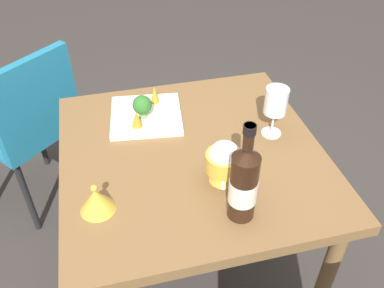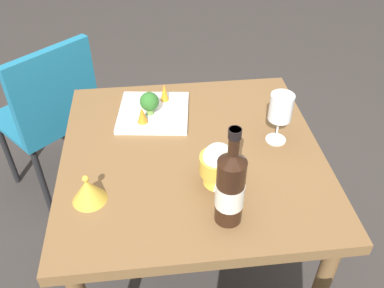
{
  "view_description": "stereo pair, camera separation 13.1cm",
  "coord_description": "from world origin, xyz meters",
  "px_view_note": "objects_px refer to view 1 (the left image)",
  "views": [
    {
      "loc": [
        -0.98,
        0.24,
        1.61
      ],
      "look_at": [
        0.0,
        0.0,
        0.77
      ],
      "focal_mm": 38.24,
      "sensor_mm": 36.0,
      "label": 1
    },
    {
      "loc": [
        -1.0,
        0.11,
        1.61
      ],
      "look_at": [
        0.0,
        0.0,
        0.77
      ],
      "focal_mm": 38.24,
      "sensor_mm": 36.0,
      "label": 2
    }
  ],
  "objects_px": {
    "chair_by_wall": "(31,120)",
    "broccoli_floret": "(142,105)",
    "wine_bottle": "(244,183)",
    "wine_glass": "(276,102)",
    "rice_bowl": "(224,161)",
    "carrot_garnish_left": "(137,119)",
    "carrot_garnish_right": "(155,94)",
    "rice_bowl_lid": "(96,200)",
    "serving_plate": "(146,115)"
  },
  "relations": [
    {
      "from": "rice_bowl_lid",
      "to": "broccoli_floret",
      "type": "relative_size",
      "value": 1.17
    },
    {
      "from": "carrot_garnish_right",
      "to": "wine_bottle",
      "type": "bearing_deg",
      "value": -166.66
    },
    {
      "from": "rice_bowl_lid",
      "to": "serving_plate",
      "type": "bearing_deg",
      "value": -26.39
    },
    {
      "from": "carrot_garnish_left",
      "to": "carrot_garnish_right",
      "type": "xyz_separation_m",
      "value": [
        0.13,
        -0.09,
        0.0
      ]
    },
    {
      "from": "carrot_garnish_left",
      "to": "broccoli_floret",
      "type": "bearing_deg",
      "value": -30.31
    },
    {
      "from": "wine_glass",
      "to": "carrot_garnish_left",
      "type": "distance_m",
      "value": 0.47
    },
    {
      "from": "rice_bowl_lid",
      "to": "broccoli_floret",
      "type": "height_order",
      "value": "broccoli_floret"
    },
    {
      "from": "rice_bowl",
      "to": "carrot_garnish_left",
      "type": "bearing_deg",
      "value": 35.0
    },
    {
      "from": "rice_bowl",
      "to": "serving_plate",
      "type": "distance_m",
      "value": 0.42
    },
    {
      "from": "broccoli_floret",
      "to": "chair_by_wall",
      "type": "bearing_deg",
      "value": 47.95
    },
    {
      "from": "wine_bottle",
      "to": "wine_glass",
      "type": "height_order",
      "value": "wine_bottle"
    },
    {
      "from": "chair_by_wall",
      "to": "broccoli_floret",
      "type": "bearing_deg",
      "value": -83.5
    },
    {
      "from": "wine_glass",
      "to": "carrot_garnish_right",
      "type": "relative_size",
      "value": 2.64
    },
    {
      "from": "wine_glass",
      "to": "carrot_garnish_right",
      "type": "bearing_deg",
      "value": 53.86
    },
    {
      "from": "wine_glass",
      "to": "rice_bowl_lid",
      "type": "relative_size",
      "value": 1.79
    },
    {
      "from": "chair_by_wall",
      "to": "serving_plate",
      "type": "bearing_deg",
      "value": -81.51
    },
    {
      "from": "wine_bottle",
      "to": "carrot_garnish_right",
      "type": "xyz_separation_m",
      "value": [
        0.58,
        0.14,
        -0.07
      ]
    },
    {
      "from": "broccoli_floret",
      "to": "carrot_garnish_right",
      "type": "bearing_deg",
      "value": -34.75
    },
    {
      "from": "chair_by_wall",
      "to": "broccoli_floret",
      "type": "height_order",
      "value": "chair_by_wall"
    },
    {
      "from": "broccoli_floret",
      "to": "rice_bowl_lid",
      "type": "bearing_deg",
      "value": 154.04
    },
    {
      "from": "chair_by_wall",
      "to": "carrot_garnish_right",
      "type": "height_order",
      "value": "chair_by_wall"
    },
    {
      "from": "chair_by_wall",
      "to": "carrot_garnish_left",
      "type": "height_order",
      "value": "chair_by_wall"
    },
    {
      "from": "wine_bottle",
      "to": "serving_plate",
      "type": "xyz_separation_m",
      "value": [
        0.51,
        0.18,
        -0.11
      ]
    },
    {
      "from": "wine_bottle",
      "to": "wine_glass",
      "type": "relative_size",
      "value": 1.71
    },
    {
      "from": "rice_bowl",
      "to": "broccoli_floret",
      "type": "distance_m",
      "value": 0.4
    },
    {
      "from": "serving_plate",
      "to": "broccoli_floret",
      "type": "distance_m",
      "value": 0.06
    },
    {
      "from": "wine_bottle",
      "to": "wine_glass",
      "type": "xyz_separation_m",
      "value": [
        0.31,
        -0.22,
        0.01
      ]
    },
    {
      "from": "rice_bowl",
      "to": "rice_bowl_lid",
      "type": "relative_size",
      "value": 1.42
    },
    {
      "from": "wine_glass",
      "to": "wine_bottle",
      "type": "bearing_deg",
      "value": 144.89
    },
    {
      "from": "serving_plate",
      "to": "carrot_garnish_right",
      "type": "relative_size",
      "value": 4.13
    },
    {
      "from": "rice_bowl_lid",
      "to": "rice_bowl",
      "type": "bearing_deg",
      "value": -85.7
    },
    {
      "from": "carrot_garnish_right",
      "to": "rice_bowl_lid",
      "type": "bearing_deg",
      "value": 152.36
    },
    {
      "from": "chair_by_wall",
      "to": "rice_bowl",
      "type": "distance_m",
      "value": 1.04
    },
    {
      "from": "rice_bowl",
      "to": "broccoli_floret",
      "type": "relative_size",
      "value": 1.65
    },
    {
      "from": "serving_plate",
      "to": "rice_bowl",
      "type": "bearing_deg",
      "value": -154.82
    },
    {
      "from": "wine_bottle",
      "to": "serving_plate",
      "type": "height_order",
      "value": "wine_bottle"
    },
    {
      "from": "serving_plate",
      "to": "carrot_garnish_right",
      "type": "height_order",
      "value": "carrot_garnish_right"
    },
    {
      "from": "wine_glass",
      "to": "carrot_garnish_left",
      "type": "bearing_deg",
      "value": 73.48
    },
    {
      "from": "rice_bowl",
      "to": "carrot_garnish_right",
      "type": "relative_size",
      "value": 2.09
    },
    {
      "from": "rice_bowl",
      "to": "chair_by_wall",
      "type": "bearing_deg",
      "value": 40.06
    },
    {
      "from": "rice_bowl_lid",
      "to": "broccoli_floret",
      "type": "distance_m",
      "value": 0.43
    },
    {
      "from": "wine_glass",
      "to": "rice_bowl",
      "type": "relative_size",
      "value": 1.26
    },
    {
      "from": "chair_by_wall",
      "to": "serving_plate",
      "type": "relative_size",
      "value": 3.04
    },
    {
      "from": "rice_bowl_lid",
      "to": "carrot_garnish_right",
      "type": "bearing_deg",
      "value": -27.64
    },
    {
      "from": "wine_glass",
      "to": "carrot_garnish_left",
      "type": "height_order",
      "value": "wine_glass"
    },
    {
      "from": "wine_glass",
      "to": "rice_bowl",
      "type": "xyz_separation_m",
      "value": [
        -0.18,
        0.23,
        -0.05
      ]
    },
    {
      "from": "serving_plate",
      "to": "carrot_garnish_left",
      "type": "distance_m",
      "value": 0.09
    },
    {
      "from": "rice_bowl",
      "to": "carrot_garnish_left",
      "type": "xyz_separation_m",
      "value": [
        0.31,
        0.21,
        -0.03
      ]
    },
    {
      "from": "wine_bottle",
      "to": "carrot_garnish_left",
      "type": "relative_size",
      "value": 5.08
    },
    {
      "from": "wine_bottle",
      "to": "carrot_garnish_left",
      "type": "height_order",
      "value": "wine_bottle"
    }
  ]
}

